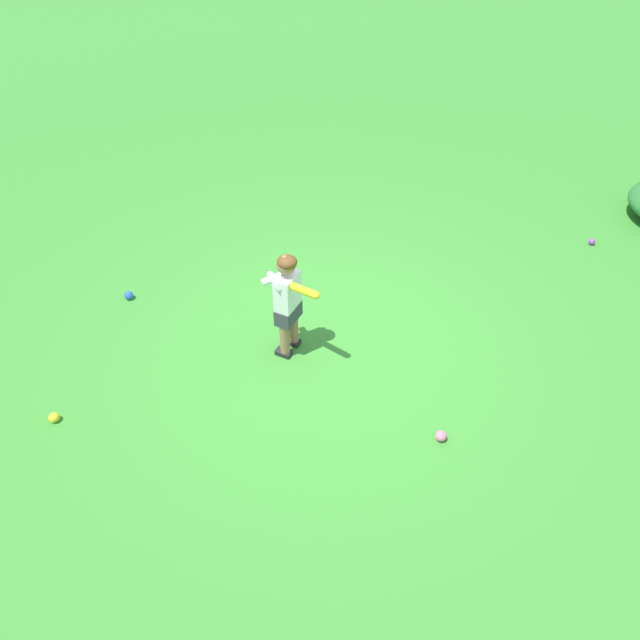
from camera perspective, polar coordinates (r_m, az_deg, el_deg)
ground_plane at (r=5.80m, az=0.78°, el=-2.31°), size 40.00×40.00×0.00m
child_batter at (r=5.33m, az=-3.08°, el=2.21°), size 0.37×0.59×1.08m
play_ball_midfield at (r=5.59m, az=-23.85°, el=-8.43°), size 0.09×0.09×0.09m
play_ball_by_bucket at (r=7.81m, az=24.31°, el=6.76°), size 0.07×0.07×0.07m
play_ball_far_left at (r=6.61m, az=-17.63°, el=2.24°), size 0.09×0.09×0.09m
play_ball_behind_batter at (r=5.10m, az=11.36°, el=-10.70°), size 0.09×0.09×0.09m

